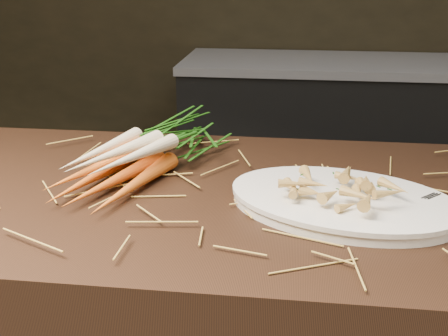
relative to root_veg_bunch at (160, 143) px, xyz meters
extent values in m
cube|color=black|center=(0.62, 1.75, -0.55)|extent=(1.80, 0.60, 0.80)
cube|color=#99999E|center=(0.62, 1.75, -0.13)|extent=(1.82, 0.62, 0.04)
cone|color=#EB5014|center=(-0.10, -0.13, -0.03)|extent=(0.12, 0.29, 0.04)
cone|color=#EB5014|center=(-0.05, -0.15, -0.03)|extent=(0.14, 0.28, 0.04)
cone|color=#EB5014|center=(-0.01, -0.16, -0.03)|extent=(0.11, 0.29, 0.04)
cone|color=#EB5014|center=(-0.08, -0.15, 0.00)|extent=(0.15, 0.28, 0.04)
cone|color=beige|center=(-0.08, -0.12, 0.02)|extent=(0.09, 0.27, 0.04)
cone|color=beige|center=(-0.05, -0.15, 0.03)|extent=(0.13, 0.26, 0.04)
cone|color=beige|center=(-0.01, -0.15, 0.02)|extent=(0.12, 0.26, 0.05)
ellipsoid|color=#256014|center=(0.03, 0.08, 0.00)|extent=(0.25, 0.29, 0.09)
cube|color=silver|center=(0.50, -0.24, -0.02)|extent=(0.12, 0.11, 0.00)
camera|label=1|loc=(0.28, -1.10, 0.37)|focal=45.00mm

